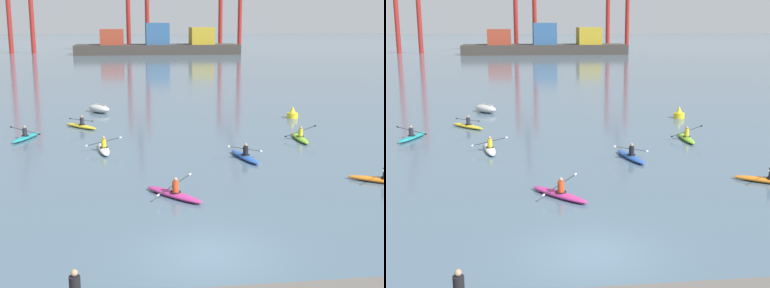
# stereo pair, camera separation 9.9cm
# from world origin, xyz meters

# --- Properties ---
(ground_plane) EXTENTS (800.00, 800.00, 0.00)m
(ground_plane) POSITION_xyz_m (0.00, 0.00, 0.00)
(ground_plane) COLOR slate
(container_barge) EXTENTS (41.60, 10.52, 7.83)m
(container_barge) POSITION_xyz_m (5.53, 120.12, 2.46)
(container_barge) COLOR #38332D
(container_barge) RESTS_ON ground
(capsized_dinghy) EXTENTS (2.50, 2.71, 0.76)m
(capsized_dinghy) POSITION_xyz_m (-5.06, 29.90, 0.35)
(capsized_dinghy) COLOR beige
(capsized_dinghy) RESTS_ON ground
(channel_buoy) EXTENTS (0.90, 0.90, 1.00)m
(channel_buoy) POSITION_xyz_m (10.97, 25.12, 0.36)
(channel_buoy) COLOR yellow
(channel_buoy) RESTS_ON ground
(kayak_white) EXTENTS (2.24, 3.45, 0.95)m
(kayak_white) POSITION_xyz_m (-4.08, 15.36, 0.17)
(kayak_white) COLOR silver
(kayak_white) RESTS_ON ground
(kayak_yellow) EXTENTS (2.77, 2.89, 0.95)m
(kayak_yellow) POSITION_xyz_m (-6.04, 23.03, 0.17)
(kayak_yellow) COLOR yellow
(kayak_yellow) RESTS_ON ground
(kayak_teal) EXTENTS (2.14, 3.40, 0.95)m
(kayak_teal) POSITION_xyz_m (-9.45, 19.44, 0.17)
(kayak_teal) COLOR teal
(kayak_teal) RESTS_ON ground
(kayak_magenta) EXTENTS (2.66, 2.98, 0.95)m
(kayak_magenta) POSITION_xyz_m (-0.58, 6.14, 0.17)
(kayak_magenta) COLOR #C13384
(kayak_magenta) RESTS_ON ground
(kayak_orange) EXTENTS (3.19, 2.34, 0.97)m
(kayak_orange) POSITION_xyz_m (9.82, 7.05, 0.17)
(kayak_orange) COLOR orange
(kayak_orange) RESTS_ON ground
(kayak_lime) EXTENTS (2.19, 3.42, 1.04)m
(kayak_lime) POSITION_xyz_m (8.89, 16.97, 0.17)
(kayak_lime) COLOR #7ABC2D
(kayak_lime) RESTS_ON ground
(kayak_blue) EXTENTS (2.20, 3.45, 0.95)m
(kayak_blue) POSITION_xyz_m (4.09, 12.45, 0.17)
(kayak_blue) COLOR #2856B2
(kayak_blue) RESTS_ON ground
(seated_onlooker) EXTENTS (0.32, 0.30, 0.90)m
(seated_onlooker) POSITION_xyz_m (-4.04, -3.52, 0.95)
(seated_onlooker) COLOR #23283D
(seated_onlooker) RESTS_ON stone_quay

